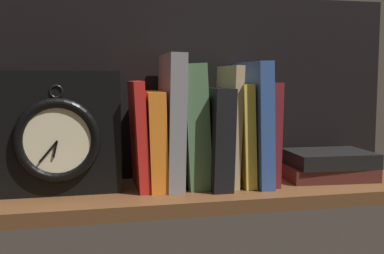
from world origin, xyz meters
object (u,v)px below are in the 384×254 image
book_tan_shortstories (228,125)px  book_blue_modern (252,123)px  book_black_skeptic (213,136)px  book_red_requiem (138,135)px  book_maroon_dawkins (264,132)px  book_stack_side (328,165)px  book_orange_pandolfini (154,140)px  book_yellow_seinlanguage (239,134)px  framed_clock (58,134)px  book_gray_chess (171,121)px  book_green_romantic (192,125)px

book_tan_shortstories → book_blue_modern: book_blue_modern is taller
book_black_skeptic → book_red_requiem: bearing=180.0°
book_maroon_dawkins → book_stack_side: 15.62cm
book_orange_pandolfini → book_yellow_seinlanguage: bearing=0.0°
book_maroon_dawkins → framed_clock: framed_clock is taller
book_maroon_dawkins → framed_clock: size_ratio=0.91×
book_orange_pandolfini → book_stack_side: size_ratio=0.98×
book_stack_side → framed_clock: bearing=-179.0°
book_gray_chess → book_stack_side: size_ratio=1.35×
book_tan_shortstories → framed_clock: (-31.70, -1.37, -0.70)cm
book_tan_shortstories → book_blue_modern: size_ratio=0.97×
book_maroon_dawkins → book_black_skeptic: bearing=180.0°
book_orange_pandolfini → book_stack_side: (35.96, -0.45, -6.19)cm
book_blue_modern → book_maroon_dawkins: bearing=0.0°
book_maroon_dawkins → framed_clock: 39.21cm
book_yellow_seinlanguage → book_stack_side: 20.42cm
book_red_requiem → book_tan_shortstories: bearing=0.0°
book_green_romantic → book_orange_pandolfini: bearing=180.0°
book_gray_chess → book_green_romantic: size_ratio=1.08×
book_tan_shortstories → book_stack_side: bearing=-1.2°
book_yellow_seinlanguage → book_black_skeptic: bearing=180.0°
book_red_requiem → book_gray_chess: (6.22, 0.00, 2.49)cm
book_red_requiem → book_gray_chess: 6.70cm
book_orange_pandolfini → book_black_skeptic: size_ratio=0.97×
book_gray_chess → book_tan_shortstories: book_gray_chess is taller
book_tan_shortstories → book_red_requiem: bearing=180.0°
book_green_romantic → book_blue_modern: 12.14cm
book_maroon_dawkins → book_yellow_seinlanguage: bearing=180.0°
book_green_romantic → book_blue_modern: bearing=0.0°
book_yellow_seinlanguage → book_maroon_dawkins: (5.28, 0.00, 0.16)cm
book_orange_pandolfini → book_tan_shortstories: book_tan_shortstories is taller
framed_clock → book_green_romantic: bearing=3.2°
book_yellow_seinlanguage → framed_clock: bearing=-177.7°
book_yellow_seinlanguage → book_blue_modern: size_ratio=0.82×
book_gray_chess → book_stack_side: bearing=-0.8°
book_red_requiem → book_stack_side: 39.46cm
book_yellow_seinlanguage → book_maroon_dawkins: bearing=0.0°
book_orange_pandolfini → book_black_skeptic: book_black_skeptic is taller
book_red_requiem → book_stack_side: size_ratio=1.08×
book_tan_shortstories → book_yellow_seinlanguage: (2.19, 0.00, -1.73)cm
book_tan_shortstories → book_yellow_seinlanguage: size_ratio=1.18×
book_orange_pandolfini → book_tan_shortstories: bearing=0.0°
book_gray_chess → book_tan_shortstories: 11.20cm
book_tan_shortstories → book_blue_modern: 4.91cm
book_black_skeptic → book_blue_modern: book_blue_modern is taller
book_black_skeptic → book_blue_modern: 8.27cm
book_green_romantic → book_yellow_seinlanguage: 9.62cm
book_gray_chess → framed_clock: 20.67cm
book_blue_modern → book_black_skeptic: bearing=180.0°
book_orange_pandolfini → book_yellow_seinlanguage: 16.74cm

